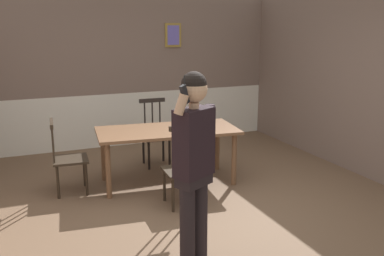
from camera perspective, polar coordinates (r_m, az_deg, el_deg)
name	(u,v)px	position (r m, az deg, el deg)	size (l,w,h in m)	color
ground_plane	(196,211)	(5.31, 0.47, -10.79)	(7.16, 7.16, 0.00)	brown
room_back_partition	(125,75)	(8.00, -8.70, 6.78)	(5.61, 0.17, 2.63)	#756056
dining_table	(167,135)	(6.02, -3.22, -0.95)	(1.99, 1.09, 0.77)	brown
chair_near_window	(67,158)	(5.94, -15.93, -3.78)	(0.48, 0.48, 0.98)	#2D2319
chair_by_doorway	(184,168)	(5.30, -1.10, -5.23)	(0.47, 0.47, 1.05)	#2D2319
chair_at_table_head	(155,135)	(6.86, -4.80, -0.87)	(0.42, 0.42, 1.04)	black
person_figure	(194,157)	(3.88, 0.32, -3.74)	(0.47, 0.34, 1.79)	black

